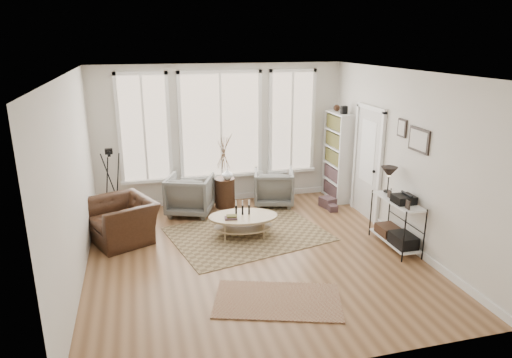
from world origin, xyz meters
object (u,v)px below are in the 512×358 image
object	(u,v)px
coffee_table	(243,220)
side_table	(224,169)
armchair_left	(190,194)
low_shelf	(396,218)
armchair_right	(274,187)
accent_chair	(122,220)
bookcase	(338,156)

from	to	relation	value
coffee_table	side_table	distance (m)	1.63
coffee_table	side_table	bearing A→B (deg)	90.98
armchair_left	low_shelf	bearing A→B (deg)	163.15
low_shelf	side_table	bearing A→B (deg)	132.52
armchair_right	accent_chair	bearing A→B (deg)	33.91
accent_chair	armchair_right	bearing A→B (deg)	84.53
low_shelf	accent_chair	bearing A→B (deg)	161.95
bookcase	coffee_table	distance (m)	2.90
side_table	bookcase	bearing A→B (deg)	-2.25
armchair_right	bookcase	bearing A→B (deg)	-164.12
side_table	low_shelf	bearing A→B (deg)	-47.48
armchair_left	side_table	distance (m)	0.88
low_shelf	accent_chair	xyz separation A→B (m)	(-4.44, 1.45, -0.15)
coffee_table	armchair_left	bearing A→B (deg)	119.77
bookcase	low_shelf	bearing A→B (deg)	-91.28
coffee_table	armchair_right	distance (m)	1.74
coffee_table	accent_chair	size ratio (longest dim) A/B	1.16
bookcase	armchair_right	bearing A→B (deg)	-179.06
bookcase	coffee_table	xyz separation A→B (m)	(-2.43, -1.45, -0.65)
bookcase	armchair_left	distance (m)	3.25
bookcase	low_shelf	xyz separation A→B (m)	(-0.06, -2.52, -0.44)
armchair_right	accent_chair	xyz separation A→B (m)	(-3.06, -1.05, -0.01)
side_table	coffee_table	bearing A→B (deg)	-89.02
low_shelf	side_table	xyz separation A→B (m)	(-2.40, 2.62, 0.32)
armchair_right	side_table	size ratio (longest dim) A/B	0.48
coffee_table	accent_chair	xyz separation A→B (m)	(-2.06, 0.37, 0.06)
side_table	armchair_left	bearing A→B (deg)	-164.86
low_shelf	side_table	world-z (taller)	side_table
coffee_table	side_table	size ratio (longest dim) A/B	0.76
armchair_left	accent_chair	bearing A→B (deg)	57.58
armchair_left	armchair_right	xyz separation A→B (m)	(1.76, 0.08, -0.02)
coffee_table	armchair_right	bearing A→B (deg)	55.03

